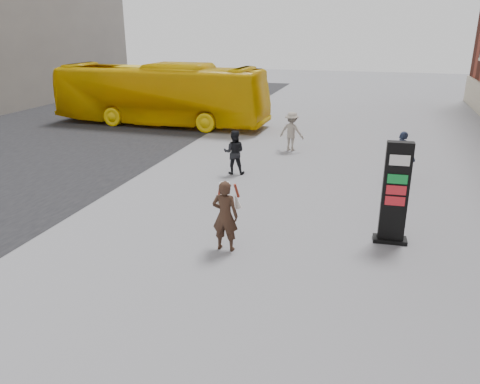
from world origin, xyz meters
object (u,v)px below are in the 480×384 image
(pedestrian_c, at_px, (401,157))
(pedestrian_b, at_px, (292,131))
(bus, at_px, (160,94))
(woman, at_px, (225,215))
(pedestrian_a, at_px, (234,152))
(info_pylon, at_px, (395,194))

(pedestrian_c, bearing_deg, pedestrian_b, 1.54)
(bus, height_order, pedestrian_b, bus)
(woman, height_order, pedestrian_c, pedestrian_c)
(bus, bearing_deg, pedestrian_c, -118.25)
(bus, bearing_deg, pedestrian_a, -138.10)
(info_pylon, distance_m, pedestrian_c, 5.16)
(pedestrian_c, bearing_deg, bus, 9.05)
(info_pylon, height_order, woman, info_pylon)
(info_pylon, relative_size, pedestrian_c, 1.44)
(info_pylon, bearing_deg, pedestrian_b, 112.67)
(pedestrian_b, bearing_deg, info_pylon, 129.19)
(info_pylon, relative_size, bus, 0.22)
(woman, distance_m, pedestrian_a, 6.30)
(info_pylon, xyz_separation_m, pedestrian_c, (0.34, 5.13, -0.40))
(pedestrian_b, height_order, pedestrian_c, pedestrian_c)
(info_pylon, bearing_deg, bus, 131.64)
(pedestrian_a, bearing_deg, woman, 94.30)
(pedestrian_b, xyz_separation_m, pedestrian_c, (4.48, -3.38, 0.05))
(info_pylon, relative_size, woman, 1.47)
(woman, xyz_separation_m, pedestrian_a, (-1.64, 6.08, -0.09))
(pedestrian_a, bearing_deg, pedestrian_c, 175.39)
(bus, distance_m, pedestrian_b, 8.89)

